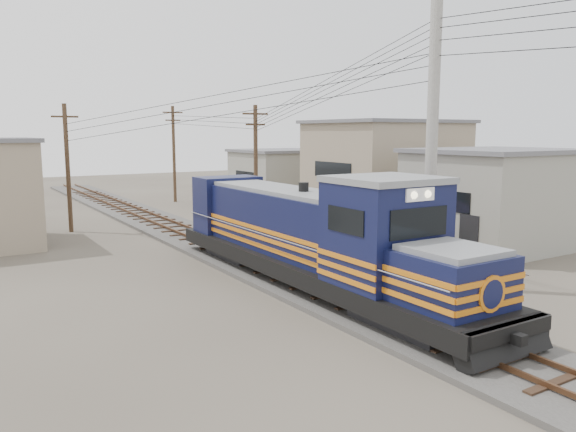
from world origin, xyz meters
TOP-DOWN VIEW (x-y plane):
  - ground at (0.00, 0.00)m, footprint 120.00×120.00m
  - ballast at (0.00, 10.00)m, footprint 3.60×70.00m
  - track at (0.00, 10.00)m, footprint 1.15×70.00m
  - locomotive at (0.00, 1.57)m, footprint 3.01×16.38m
  - utility_pole_main at (3.50, -0.50)m, footprint 0.40×0.40m
  - wooden_pole_mid at (4.50, 14.00)m, footprint 1.60×0.24m
  - wooden_pole_far at (4.80, 28.00)m, footprint 1.60×0.24m
  - wooden_pole_left at (-5.00, 18.00)m, footprint 1.60×0.24m
  - power_lines at (-0.14, 8.49)m, footprint 9.65×19.00m
  - shophouse_front at (11.50, 3.00)m, footprint 7.35×6.30m
  - shophouse_mid at (12.50, 12.00)m, footprint 8.40×7.35m
  - shophouse_back at (11.00, 22.00)m, footprint 6.30×6.30m
  - billboard at (4.29, 3.01)m, footprint 2.32×0.35m
  - market_umbrella at (6.11, 3.92)m, footprint 2.75×2.75m
  - vendor at (7.12, 6.54)m, footprint 0.72×0.69m
  - plant_nursery at (5.49, 3.90)m, footprint 3.70×3.10m

SIDE VIEW (x-z plane):
  - ground at x=0.00m, z-range 0.00..0.00m
  - ballast at x=0.00m, z-range 0.00..0.16m
  - track at x=0.00m, z-range 0.20..0.32m
  - plant_nursery at x=5.49m, z-range -0.06..1.08m
  - vendor at x=7.12m, z-range 0.00..1.67m
  - locomotive at x=0.00m, z-range -0.26..3.79m
  - market_umbrella at x=6.11m, z-range 0.88..3.21m
  - shophouse_back at x=11.00m, z-range 0.01..4.21m
  - shophouse_front at x=11.50m, z-range 0.01..4.71m
  - billboard at x=4.29m, z-range 0.86..4.44m
  - shophouse_mid at x=12.50m, z-range 0.01..6.21m
  - wooden_pole_mid at x=4.50m, z-range 0.18..7.18m
  - wooden_pole_left at x=-5.00m, z-range 0.18..7.18m
  - wooden_pole_far at x=4.80m, z-range 0.18..7.68m
  - utility_pole_main at x=3.50m, z-range 0.00..10.00m
  - power_lines at x=-0.14m, z-range 5.91..9.21m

